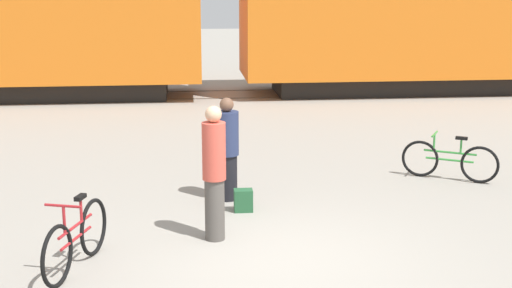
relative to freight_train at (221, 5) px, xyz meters
name	(u,v)px	position (x,y,z in m)	size (l,w,h in m)	color
ground_plane	(279,260)	(0.00, -12.86, -2.64)	(80.00, 80.00, 0.00)	gray
freight_train	(221,5)	(0.00, 0.00, 0.00)	(54.02, 3.06, 5.08)	black
rail_near	(224,98)	(0.00, -0.72, -2.63)	(66.02, 0.07, 0.01)	#4C4238
rail_far	(221,91)	(0.00, 0.72, -2.63)	(66.02, 0.07, 0.01)	#4C4238
bicycle_maroon	(76,239)	(-2.48, -12.90, -2.25)	(0.59, 1.66, 0.91)	black
bicycle_green	(449,160)	(3.44, -9.57, -2.29)	(1.47, 0.89, 0.81)	black
person_in_navy	(227,150)	(-0.49, -10.30, -1.82)	(0.37, 0.37, 1.65)	black
person_in_red	(214,173)	(-0.77, -12.04, -1.70)	(0.31, 0.31, 1.84)	#514C47
backpack	(243,200)	(-0.29, -10.91, -2.47)	(0.28, 0.20, 0.34)	#235633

